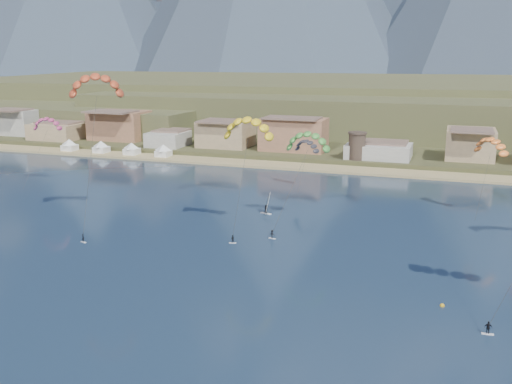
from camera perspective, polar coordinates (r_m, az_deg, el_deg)
ground at (r=80.19m, az=-7.60°, el=-12.13°), size 2400.00×2400.00×0.00m
beach at (r=176.88m, az=7.80°, el=2.28°), size 2200.00×12.00×0.90m
land at (r=626.16m, az=16.10°, el=9.94°), size 2200.00×900.00×4.00m
foothills at (r=298.09m, az=16.97°, el=8.12°), size 940.00×210.00×18.00m
town at (r=201.89m, az=-2.48°, el=6.02°), size 400.00×24.00×12.00m
watchtower at (r=182.72m, az=9.89°, el=4.51°), size 5.82×5.82×8.60m
beach_tents at (r=204.71m, az=-13.65°, el=4.54°), size 43.40×6.40×5.00m
kitesurfer_red at (r=120.67m, az=-15.48°, el=10.41°), size 11.80×18.01×32.37m
kitesurfer_yellow at (r=111.81m, az=-0.80°, el=6.60°), size 10.50×11.48×23.69m
kitesurfer_green at (r=118.23m, az=5.09°, el=5.20°), size 9.43×15.38×21.57m
distant_kite_pink at (r=162.29m, az=-19.86°, el=6.53°), size 8.37×6.45×19.50m
distant_kite_dark at (r=151.04m, az=5.02°, el=4.75°), size 7.94×6.79×14.48m
distant_kite_orange at (r=134.56m, az=22.13°, el=4.48°), size 8.35×8.28×18.49m
windsurfer at (r=127.21m, az=1.06°, el=-1.51°), size 2.73×2.99×4.63m
buoy at (r=86.65m, az=17.84°, el=-10.59°), size 0.66×0.66×0.66m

